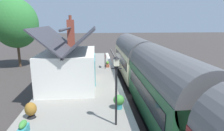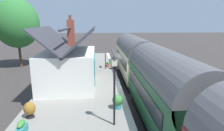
{
  "view_description": "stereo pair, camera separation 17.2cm",
  "coord_description": "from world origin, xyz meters",
  "px_view_note": "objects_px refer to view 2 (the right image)",
  "views": [
    {
      "loc": [
        -13.52,
        2.96,
        5.87
      ],
      "look_at": [
        3.25,
        1.5,
        1.91
      ],
      "focal_mm": 30.8,
      "sensor_mm": 36.0,
      "label": 1
    },
    {
      "loc": [
        -13.53,
        2.79,
        5.87
      ],
      "look_at": [
        3.25,
        1.5,
        1.91
      ],
      "focal_mm": 30.8,
      "sensor_mm": 36.0,
      "label": 2
    }
  ],
  "objects_px": {
    "train": "(164,87)",
    "station_sign_board": "(105,57)",
    "planter_by_door": "(108,64)",
    "lamp_post_platform": "(114,77)",
    "tree_far_left": "(17,23)",
    "station_building": "(69,66)",
    "planter_bench_right": "(22,128)",
    "planter_bench_left": "(118,101)",
    "planter_under_sign": "(30,110)",
    "planter_edge_far": "(72,66)",
    "bench_near_building": "(89,57)"
  },
  "relations": [
    {
      "from": "planter_bench_left",
      "to": "planter_by_door",
      "type": "xyz_separation_m",
      "value": [
        10.41,
        -0.02,
        -0.17
      ]
    },
    {
      "from": "planter_bench_left",
      "to": "planter_edge_far",
      "type": "xyz_separation_m",
      "value": [
        9.74,
        3.77,
        -0.15
      ]
    },
    {
      "from": "bench_near_building",
      "to": "planter_edge_far",
      "type": "relative_size",
      "value": 1.49
    },
    {
      "from": "train",
      "to": "tree_far_left",
      "type": "xyz_separation_m",
      "value": [
        15.15,
        13.6,
        3.29
      ]
    },
    {
      "from": "station_building",
      "to": "planter_bench_right",
      "type": "relative_size",
      "value": 8.76
    },
    {
      "from": "train",
      "to": "bench_near_building",
      "type": "bearing_deg",
      "value": 18.53
    },
    {
      "from": "train",
      "to": "station_sign_board",
      "type": "bearing_deg",
      "value": 16.03
    },
    {
      "from": "station_building",
      "to": "planter_bench_left",
      "type": "bearing_deg",
      "value": -143.34
    },
    {
      "from": "bench_near_building",
      "to": "planter_edge_far",
      "type": "xyz_separation_m",
      "value": [
        -4.08,
        1.65,
        -0.18
      ]
    },
    {
      "from": "bench_near_building",
      "to": "planter_by_door",
      "type": "relative_size",
      "value": 1.33
    },
    {
      "from": "planter_by_door",
      "to": "lamp_post_platform",
      "type": "xyz_separation_m",
      "value": [
        -12.18,
        0.37,
        2.12
      ]
    },
    {
      "from": "bench_near_building",
      "to": "planter_under_sign",
      "type": "xyz_separation_m",
      "value": [
        -14.51,
        2.56,
        -0.06
      ]
    },
    {
      "from": "planter_bench_right",
      "to": "tree_far_left",
      "type": "height_order",
      "value": "tree_far_left"
    },
    {
      "from": "planter_bench_right",
      "to": "train",
      "type": "bearing_deg",
      "value": -74.36
    },
    {
      "from": "train",
      "to": "station_building",
      "type": "bearing_deg",
      "value": 51.68
    },
    {
      "from": "planter_under_sign",
      "to": "planter_by_door",
      "type": "xyz_separation_m",
      "value": [
        11.1,
        -4.71,
        -0.14
      ]
    },
    {
      "from": "planter_under_sign",
      "to": "planter_edge_far",
      "type": "distance_m",
      "value": 10.47
    },
    {
      "from": "train",
      "to": "planter_bench_left",
      "type": "relative_size",
      "value": 33.57
    },
    {
      "from": "planter_bench_left",
      "to": "planter_by_door",
      "type": "relative_size",
      "value": 0.78
    },
    {
      "from": "planter_edge_far",
      "to": "planter_bench_right",
      "type": "relative_size",
      "value": 1.33
    },
    {
      "from": "planter_bench_right",
      "to": "lamp_post_platform",
      "type": "relative_size",
      "value": 0.21
    },
    {
      "from": "bench_near_building",
      "to": "tree_far_left",
      "type": "bearing_deg",
      "value": 82.84
    },
    {
      "from": "train",
      "to": "tree_far_left",
      "type": "bearing_deg",
      "value": 41.91
    },
    {
      "from": "planter_bench_left",
      "to": "station_sign_board",
      "type": "relative_size",
      "value": 0.52
    },
    {
      "from": "planter_edge_far",
      "to": "station_sign_board",
      "type": "relative_size",
      "value": 0.6
    },
    {
      "from": "train",
      "to": "station_sign_board",
      "type": "height_order",
      "value": "train"
    },
    {
      "from": "planter_under_sign",
      "to": "planter_edge_far",
      "type": "height_order",
      "value": "planter_under_sign"
    },
    {
      "from": "lamp_post_platform",
      "to": "train",
      "type": "bearing_deg",
      "value": -62.1
    },
    {
      "from": "bench_near_building",
      "to": "planter_by_door",
      "type": "xyz_separation_m",
      "value": [
        -3.41,
        -2.15,
        -0.2
      ]
    },
    {
      "from": "station_building",
      "to": "planter_under_sign",
      "type": "bearing_deg",
      "value": 164.91
    },
    {
      "from": "train",
      "to": "station_building",
      "type": "distance_m",
      "value": 7.51
    },
    {
      "from": "planter_under_sign",
      "to": "planter_bench_left",
      "type": "height_order",
      "value": "planter_under_sign"
    },
    {
      "from": "planter_bench_left",
      "to": "planter_edge_far",
      "type": "bearing_deg",
      "value": 21.17
    },
    {
      "from": "planter_edge_far",
      "to": "planter_bench_right",
      "type": "bearing_deg",
      "value": 176.31
    },
    {
      "from": "planter_by_door",
      "to": "planter_bench_right",
      "type": "distance_m",
      "value": 13.42
    },
    {
      "from": "bench_near_building",
      "to": "lamp_post_platform",
      "type": "distance_m",
      "value": 15.81
    },
    {
      "from": "station_building",
      "to": "planter_bench_right",
      "type": "distance_m",
      "value": 6.87
    },
    {
      "from": "planter_by_door",
      "to": "station_sign_board",
      "type": "height_order",
      "value": "station_sign_board"
    },
    {
      "from": "bench_near_building",
      "to": "planter_edge_far",
      "type": "bearing_deg",
      "value": 157.97
    },
    {
      "from": "planter_bench_left",
      "to": "tree_far_left",
      "type": "bearing_deg",
      "value": 36.42
    },
    {
      "from": "planter_edge_far",
      "to": "planter_bench_left",
      "type": "bearing_deg",
      "value": -158.83
    },
    {
      "from": "planter_by_door",
      "to": "planter_under_sign",
      "type": "bearing_deg",
      "value": 157.01
    },
    {
      "from": "planter_under_sign",
      "to": "station_sign_board",
      "type": "distance_m",
      "value": 11.34
    },
    {
      "from": "planter_edge_far",
      "to": "tree_far_left",
      "type": "bearing_deg",
      "value": 54.35
    },
    {
      "from": "planter_by_door",
      "to": "train",
      "type": "bearing_deg",
      "value": -166.46
    },
    {
      "from": "tree_far_left",
      "to": "planter_by_door",
      "type": "bearing_deg",
      "value": -112.28
    },
    {
      "from": "planter_bench_left",
      "to": "lamp_post_platform",
      "type": "distance_m",
      "value": 2.65
    },
    {
      "from": "planter_bench_left",
      "to": "lamp_post_platform",
      "type": "relative_size",
      "value": 0.24
    },
    {
      "from": "station_sign_board",
      "to": "station_building",
      "type": "bearing_deg",
      "value": 150.27
    },
    {
      "from": "bench_near_building",
      "to": "planter_bench_right",
      "type": "distance_m",
      "value": 16.21
    }
  ]
}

